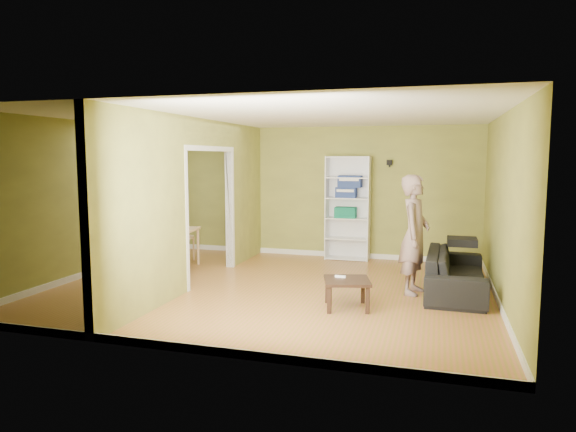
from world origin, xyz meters
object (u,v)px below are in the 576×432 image
Objects in this scene: chair_left at (128,238)px; bookshelf at (348,208)px; chair_far at (182,236)px; dining_table at (164,233)px; sofa at (456,266)px; chair_near at (148,246)px; person at (415,224)px; coffee_table at (347,284)px.

bookshelf is at bearing 106.78° from chair_left.
dining_table is at bearing 91.91° from chair_far.
dining_table is (-3.08, -1.73, -0.37)m from bookshelf.
sofa is 5.05m from chair_near.
person is 1.49m from coffee_table.
chair_near reaches higher than coffee_table.
chair_near is (0.00, -0.54, -0.15)m from dining_table.
person is 2.68m from bookshelf.
chair_far reaches higher than coffee_table.
bookshelf is 2.02× the size of chair_far.
bookshelf is at bearing 45.09° from sofa.
sofa is at bearing 175.74° from chair_far.
bookshelf reaches higher than dining_table.
person is 2.04× the size of chair_left.
dining_table is 0.57m from chair_near.
bookshelf is at bearing 99.43° from coffee_table.
dining_table is 0.75m from chair_left.
sofa is 3.59× the size of coffee_table.
sofa is 2.11× the size of chair_far.
bookshelf reaches higher than chair_far.
chair_left is at bearing 148.37° from chair_near.
dining_table is 0.61m from chair_far.
person is at bearing 171.47° from chair_far.
dining_table is (-4.45, 0.58, -0.39)m from person.
sofa is at bearing 78.97° from chair_left.
bookshelf reaches higher than chair_left.
chair_far is at bearing 80.89° from sofa.
bookshelf is at bearing 39.58° from chair_near.
dining_table reaches higher than coffee_table.
person is 2.12× the size of chair_near.
sofa is 5.09m from chair_far.
chair_left is (-3.82, -1.76, -0.51)m from bookshelf.
sofa is 2.92m from bookshelf.
dining_table is at bearing 93.31° from chair_near.
person reaches higher than sofa.
chair_left is at bearing 160.16° from coffee_table.
bookshelf is 2.00× the size of chair_left.
chair_near reaches higher than sofa.
bookshelf is (-1.97, 2.07, 0.61)m from sofa.
chair_near is (-3.63, 1.06, 0.15)m from coffee_table.
sofa is 2.19× the size of chair_near.
dining_table is at bearing 84.36° from chair_left.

